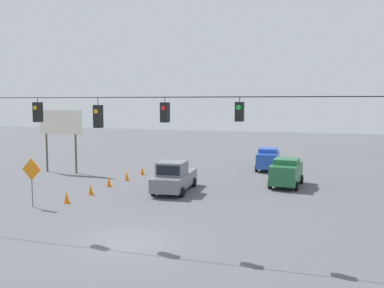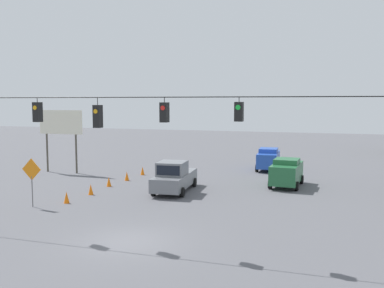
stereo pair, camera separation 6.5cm
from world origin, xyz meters
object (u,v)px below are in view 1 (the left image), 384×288
object	(u,v)px
pickup_truck_grey_withflow_mid	(174,177)
traffic_cone_nearest	(67,197)
traffic_cone_fifth	(142,171)
work_zone_sign	(32,173)
sedan_blue_oncoming_deep	(268,159)
overhead_signal_span	(129,138)
roadside_billboard	(60,127)
traffic_cone_fourth	(127,176)
sedan_green_oncoming_far	(286,172)
traffic_cone_second	(91,189)
traffic_cone_third	(109,182)

from	to	relation	value
pickup_truck_grey_withflow_mid	traffic_cone_nearest	bearing A→B (deg)	46.11
traffic_cone_fifth	work_zone_sign	world-z (taller)	work_zone_sign
sedan_blue_oncoming_deep	traffic_cone_fifth	xyz separation A→B (m)	(9.61, 5.97, -0.66)
overhead_signal_span	traffic_cone_nearest	xyz separation A→B (m)	(6.62, -4.86, -4.14)
pickup_truck_grey_withflow_mid	roadside_billboard	distance (m)	13.10
traffic_cone_nearest	traffic_cone_fifth	bearing A→B (deg)	-90.81
pickup_truck_grey_withflow_mid	traffic_cone_fourth	bearing A→B (deg)	-28.32
sedan_blue_oncoming_deep	traffic_cone_nearest	bearing A→B (deg)	59.44
sedan_green_oncoming_far	traffic_cone_fourth	world-z (taller)	sedan_green_oncoming_far
work_zone_sign	pickup_truck_grey_withflow_mid	bearing A→B (deg)	-133.99
traffic_cone_nearest	work_zone_sign	bearing A→B (deg)	45.64
traffic_cone_second	traffic_cone_fifth	size ratio (longest dim) A/B	1.00
overhead_signal_span	traffic_cone_fifth	size ratio (longest dim) A/B	31.77
overhead_signal_span	traffic_cone_fourth	distance (m)	14.87
sedan_blue_oncoming_deep	sedan_green_oncoming_far	bearing A→B (deg)	107.96
overhead_signal_span	work_zone_sign	world-z (taller)	overhead_signal_span
sedan_green_oncoming_far	traffic_cone_fourth	distance (m)	12.12
traffic_cone_fifth	traffic_cone_fourth	bearing A→B (deg)	88.44
traffic_cone_second	overhead_signal_span	bearing A→B (deg)	131.34
pickup_truck_grey_withflow_mid	traffic_cone_second	distance (m)	5.58
sedan_green_oncoming_far	pickup_truck_grey_withflow_mid	size ratio (longest dim) A/B	0.78
sedan_green_oncoming_far	traffic_cone_fifth	world-z (taller)	sedan_green_oncoming_far
sedan_blue_oncoming_deep	work_zone_sign	xyz separation A→B (m)	(11.11, 17.91, 0.98)
sedan_blue_oncoming_deep	sedan_green_oncoming_far	size ratio (longest dim) A/B	1.01
pickup_truck_grey_withflow_mid	traffic_cone_fourth	xyz separation A→B (m)	(4.91, -2.65, -0.62)
sedan_blue_oncoming_deep	pickup_truck_grey_withflow_mid	size ratio (longest dim) A/B	0.78
pickup_truck_grey_withflow_mid	traffic_cone_third	size ratio (longest dim) A/B	7.73
traffic_cone_fourth	roadside_billboard	distance (m)	8.12
sedan_blue_oncoming_deep	traffic_cone_fifth	distance (m)	11.33
pickup_truck_grey_withflow_mid	traffic_cone_fifth	world-z (taller)	pickup_truck_grey_withflow_mid
traffic_cone_nearest	traffic_cone_second	bearing A→B (deg)	-93.01
overhead_signal_span	traffic_cone_fourth	size ratio (longest dim) A/B	31.77
traffic_cone_second	traffic_cone_fourth	size ratio (longest dim) A/B	1.00
overhead_signal_span	pickup_truck_grey_withflow_mid	world-z (taller)	overhead_signal_span
traffic_cone_third	work_zone_sign	world-z (taller)	work_zone_sign
sedan_green_oncoming_far	traffic_cone_second	distance (m)	13.80
traffic_cone_fifth	work_zone_sign	xyz separation A→B (m)	(1.50, 11.95, 1.63)
sedan_green_oncoming_far	traffic_cone_second	size ratio (longest dim) A/B	6.00
traffic_cone_second	work_zone_sign	size ratio (longest dim) A/B	0.25
sedan_blue_oncoming_deep	traffic_cone_fourth	size ratio (longest dim) A/B	6.05
pickup_truck_grey_withflow_mid	work_zone_sign	bearing A→B (deg)	46.01
sedan_green_oncoming_far	traffic_cone_third	distance (m)	12.85
sedan_green_oncoming_far	work_zone_sign	size ratio (longest dim) A/B	1.49
work_zone_sign	overhead_signal_span	bearing A→B (deg)	156.43
traffic_cone_nearest	traffic_cone_fourth	bearing A→B (deg)	-90.56
traffic_cone_nearest	traffic_cone_fifth	distance (m)	10.57
traffic_cone_fifth	overhead_signal_span	bearing A→B (deg)	112.75
roadside_billboard	traffic_cone_third	bearing A→B (deg)	148.59
work_zone_sign	traffic_cone_fifth	bearing A→B (deg)	-97.16
traffic_cone_fourth	roadside_billboard	bearing A→B (deg)	-13.58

